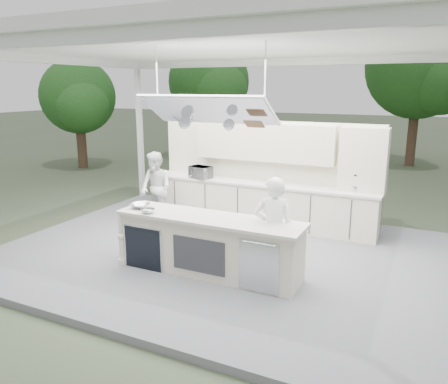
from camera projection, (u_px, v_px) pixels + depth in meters
The scene contains 12 objects.
ground at pixel (222, 258), 8.07m from camera, with size 90.00×90.00×0.00m, color #3D4932.
stage_deck at pixel (222, 255), 8.05m from camera, with size 8.00×6.00×0.12m, color slate.
tent at pixel (222, 48), 7.18m from camera, with size 8.20×6.20×3.86m.
demo_island at pixel (208, 245), 7.05m from camera, with size 3.10×0.79×0.95m.
back_counter at pixel (260, 203), 9.59m from camera, with size 5.08×0.72×0.95m.
back_wall_unit at pixel (284, 159), 9.36m from camera, with size 5.05×0.48×2.25m.
tree_cluster at pixel (336, 81), 15.92m from camera, with size 19.55×9.40×5.85m.
head_chef at pixel (273, 229), 6.72m from camera, with size 0.60×0.40×1.66m, color white.
sous_chef at pixel (156, 188), 9.57m from camera, with size 0.77×0.60×1.59m, color silver.
toaster_oven at pixel (200, 172), 9.86m from camera, with size 0.49×0.33×0.27m, color silver.
bowl_large at pixel (140, 206), 7.43m from camera, with size 0.32×0.32×0.08m, color #B7B9BE.
bowl_small at pixel (148, 211), 7.14m from camera, with size 0.23×0.23×0.07m, color silver.
Camera 1 is at (3.31, -6.79, 3.08)m, focal length 35.00 mm.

